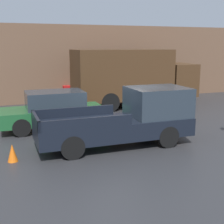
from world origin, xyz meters
TOP-DOWN VIEW (x-y plane):
  - ground_plane at (0.00, 0.00)m, footprint 60.00×60.00m
  - building_wall at (0.00, 8.66)m, footprint 28.00×0.15m
  - pickup_truck at (-0.16, -0.95)m, footprint 5.63×1.94m
  - car at (-2.39, 2.21)m, footprint 4.46×1.87m
  - delivery_truck at (2.90, 5.84)m, footprint 7.41×2.58m
  - newspaper_box at (-0.50, 8.33)m, footprint 0.45×0.40m
  - traffic_cone at (-4.30, -1.36)m, footprint 0.32×0.32m

SIDE VIEW (x-z plane):
  - ground_plane at x=0.00m, z-range 0.00..0.00m
  - traffic_cone at x=-4.30m, z-range 0.00..0.57m
  - newspaper_box at x=-0.50m, z-range 0.00..1.08m
  - car at x=-2.39m, z-range 0.01..1.66m
  - pickup_truck at x=-0.16m, z-range -0.07..2.00m
  - delivery_truck at x=2.90m, z-range 0.14..3.50m
  - building_wall at x=0.00m, z-range 0.00..4.88m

